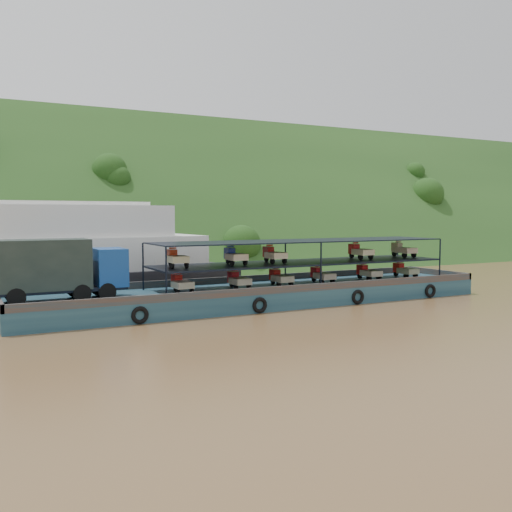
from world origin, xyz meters
name	(u,v)px	position (x,y,z in m)	size (l,w,h in m)	color
ground	(297,300)	(0.00, 0.00, 0.00)	(160.00, 160.00, 0.00)	brown
hillside	(154,263)	(0.00, 36.00, 0.00)	(140.00, 28.00, 28.00)	#1A3714
cargo_barge	(240,288)	(-5.14, -0.52, 1.24)	(35.00, 7.18, 4.98)	#122F40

